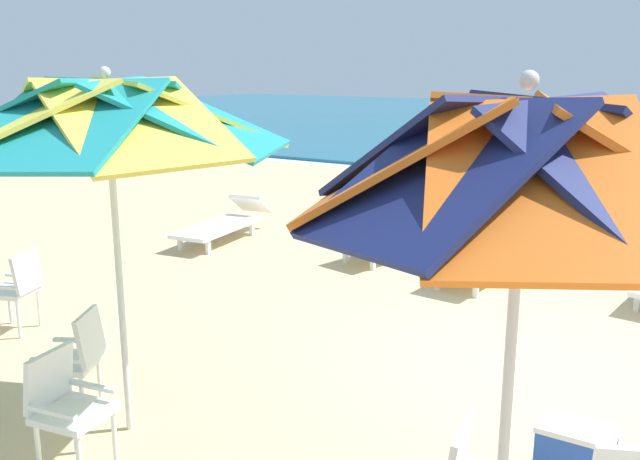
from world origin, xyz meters
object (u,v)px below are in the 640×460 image
object	(u,v)px
beach_umbrella_0	(523,171)
cooler_box	(575,453)
beach_umbrella_1	(108,119)
plastic_chair_3	(66,404)
plastic_chair_2	(76,356)
sun_lounger_1	(486,257)
beach_ball	(626,266)
sun_lounger_2	(397,237)
plastic_chair_4	(17,287)
sun_lounger_3	(224,223)

from	to	relation	value
beach_umbrella_0	cooler_box	world-z (taller)	beach_umbrella_0
beach_umbrella_1	plastic_chair_3	distance (m)	1.99
plastic_chair_2	sun_lounger_1	size ratio (longest dim) A/B	0.40
cooler_box	beach_ball	world-z (taller)	cooler_box
plastic_chair_3	sun_lounger_2	size ratio (longest dim) A/B	0.39
cooler_box	beach_umbrella_0	bearing A→B (deg)	-90.74
beach_umbrella_1	plastic_chair_4	size ratio (longest dim) A/B	3.17
plastic_chair_4	cooler_box	size ratio (longest dim) A/B	1.73
beach_umbrella_1	cooler_box	world-z (taller)	beach_umbrella_1
sun_lounger_3	sun_lounger_1	bearing A→B (deg)	3.85
plastic_chair_3	cooler_box	world-z (taller)	plastic_chair_3
plastic_chair_2	sun_lounger_1	bearing A→B (deg)	73.84
sun_lounger_1	sun_lounger_2	distance (m)	1.53
sun_lounger_2	beach_ball	bearing A→B (deg)	13.63
beach_umbrella_1	sun_lounger_3	world-z (taller)	beach_umbrella_1
plastic_chair_2	sun_lounger_3	bearing A→B (deg)	118.10
sun_lounger_1	sun_lounger_2	bearing A→B (deg)	166.11
plastic_chair_4	beach_umbrella_1	bearing A→B (deg)	-17.88
plastic_chair_2	sun_lounger_3	xyz separation A→B (m)	(-2.70, 5.05, -0.22)
plastic_chair_2	plastic_chair_3	distance (m)	0.82
plastic_chair_2	beach_ball	bearing A→B (deg)	64.25
plastic_chair_4	sun_lounger_2	distance (m)	5.27
beach_umbrella_1	sun_lounger_1	world-z (taller)	beach_umbrella_1
plastic_chair_3	sun_lounger_1	size ratio (longest dim) A/B	0.40
sun_lounger_3	plastic_chair_4	bearing A→B (deg)	-80.34
beach_umbrella_1	cooler_box	size ratio (longest dim) A/B	5.50
plastic_chair_4	beach_ball	distance (m)	7.57
plastic_chair_2	sun_lounger_1	xyz separation A→B (m)	(1.55, 5.34, -0.22)
plastic_chair_3	plastic_chair_4	distance (m)	2.94
plastic_chair_4	beach_umbrella_0	bearing A→B (deg)	-13.42
sun_lounger_3	beach_umbrella_1	bearing A→B (deg)	-57.23
beach_umbrella_1	beach_ball	world-z (taller)	beach_umbrella_1
beach_umbrella_1	plastic_chair_2	bearing A→B (deg)	-175.52
plastic_chair_2	cooler_box	bearing A→B (deg)	18.10
sun_lounger_2	sun_lounger_3	distance (m)	2.84
beach_umbrella_1	sun_lounger_2	distance (m)	6.06
beach_umbrella_0	cooler_box	bearing A→B (deg)	89.26
beach_umbrella_0	sun_lounger_1	world-z (taller)	beach_umbrella_0
beach_umbrella_0	cooler_box	distance (m)	2.70
plastic_chair_3	sun_lounger_3	bearing A→B (deg)	120.43
plastic_chair_4	beach_ball	size ratio (longest dim) A/B	3.45
plastic_chair_4	sun_lounger_3	xyz separation A→B (m)	(-0.72, 4.20, -0.22)
plastic_chair_4	sun_lounger_1	xyz separation A→B (m)	(3.53, 4.49, -0.22)
plastic_chair_3	sun_lounger_1	bearing A→B (deg)	80.88
beach_ball	cooler_box	bearing A→B (deg)	-84.62
sun_lounger_1	beach_umbrella_1	bearing A→B (deg)	-100.89
plastic_chair_3	plastic_chair_4	world-z (taller)	same
sun_lounger_3	beach_ball	bearing A→B (deg)	13.48
plastic_chair_3	plastic_chair_4	size ratio (longest dim) A/B	1.00
plastic_chair_4	plastic_chair_2	bearing A→B (deg)	-23.23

